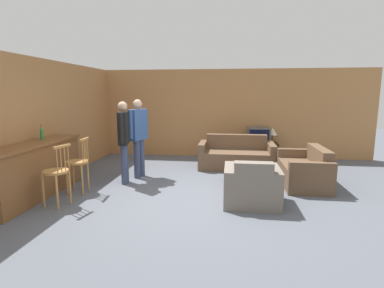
# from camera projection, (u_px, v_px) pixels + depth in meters

# --- Properties ---
(ground_plane) EXTENTS (24.00, 24.00, 0.00)m
(ground_plane) POSITION_uv_depth(u_px,v_px,m) (195.00, 196.00, 5.59)
(ground_plane) COLOR #565B66
(wall_back) EXTENTS (9.40, 0.08, 2.60)m
(wall_back) POSITION_uv_depth(u_px,v_px,m) (210.00, 114.00, 8.97)
(wall_back) COLOR #B27A47
(wall_back) RESTS_ON ground_plane
(wall_left) EXTENTS (0.08, 8.68, 2.60)m
(wall_left) POSITION_uv_depth(u_px,v_px,m) (67.00, 119.00, 7.09)
(wall_left) COLOR #B27A47
(wall_left) RESTS_ON ground_plane
(bar_counter) EXTENTS (0.55, 2.35, 1.02)m
(bar_counter) POSITION_uv_depth(u_px,v_px,m) (35.00, 170.00, 5.45)
(bar_counter) COLOR brown
(bar_counter) RESTS_ON ground_plane
(bar_chair_near) EXTENTS (0.50, 0.50, 1.06)m
(bar_chair_near) POSITION_uv_depth(u_px,v_px,m) (57.00, 175.00, 5.04)
(bar_chair_near) COLOR #B77F42
(bar_chair_near) RESTS_ON ground_plane
(bar_chair_mid) EXTENTS (0.46, 0.46, 1.06)m
(bar_chair_mid) POSITION_uv_depth(u_px,v_px,m) (78.00, 165.00, 5.73)
(bar_chair_mid) COLOR #B77F42
(bar_chair_mid) RESTS_ON ground_plane
(couch_far) EXTENTS (1.89, 0.92, 0.83)m
(couch_far) POSITION_uv_depth(u_px,v_px,m) (236.00, 156.00, 7.69)
(couch_far) COLOR brown
(couch_far) RESTS_ON ground_plane
(armchair_near) EXTENTS (0.94, 0.87, 0.81)m
(armchair_near) POSITION_uv_depth(u_px,v_px,m) (252.00, 187.00, 5.15)
(armchair_near) COLOR #70665B
(armchair_near) RESTS_ON ground_plane
(loveseat_right) EXTENTS (0.85, 1.52, 0.80)m
(loveseat_right) POSITION_uv_depth(u_px,v_px,m) (305.00, 171.00, 6.26)
(loveseat_right) COLOR brown
(loveseat_right) RESTS_ON ground_plane
(coffee_table) EXTENTS (0.62, 0.94, 0.37)m
(coffee_table) POSITION_uv_depth(u_px,v_px,m) (243.00, 169.00, 6.37)
(coffee_table) COLOR brown
(coffee_table) RESTS_ON ground_plane
(tv_unit) EXTENTS (1.09, 0.52, 0.50)m
(tv_unit) POSITION_uv_depth(u_px,v_px,m) (258.00, 151.00, 8.62)
(tv_unit) COLOR #2D2319
(tv_unit) RESTS_ON ground_plane
(tv) EXTENTS (0.61, 0.45, 0.44)m
(tv) POSITION_uv_depth(u_px,v_px,m) (259.00, 135.00, 8.54)
(tv) COLOR #4C4C4C
(tv) RESTS_ON tv_unit
(bottle) EXTENTS (0.06, 0.06, 0.28)m
(bottle) POSITION_uv_depth(u_px,v_px,m) (42.00, 133.00, 5.73)
(bottle) COLOR #2D7F3D
(bottle) RESTS_ON bar_counter
(book_on_table) EXTENTS (0.27, 0.26, 0.03)m
(book_on_table) POSITION_uv_depth(u_px,v_px,m) (237.00, 165.00, 6.39)
(book_on_table) COLOR navy
(book_on_table) RESTS_ON coffee_table
(table_lamp) EXTENTS (0.29, 0.29, 0.43)m
(table_lamp) POSITION_uv_depth(u_px,v_px,m) (272.00, 132.00, 8.47)
(table_lamp) COLOR brown
(table_lamp) RESTS_ON tv_unit
(person_by_window) EXTENTS (0.34, 0.58, 1.77)m
(person_by_window) POSITION_uv_depth(u_px,v_px,m) (138.00, 134.00, 6.72)
(person_by_window) COLOR #384260
(person_by_window) RESTS_ON ground_plane
(person_by_counter) EXTENTS (0.25, 0.56, 1.73)m
(person_by_counter) POSITION_uv_depth(u_px,v_px,m) (124.00, 138.00, 6.25)
(person_by_counter) COLOR #384260
(person_by_counter) RESTS_ON ground_plane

